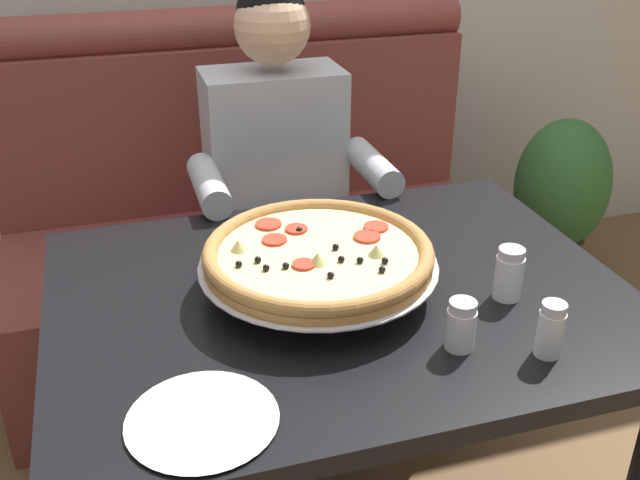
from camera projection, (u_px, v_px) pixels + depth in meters
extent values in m
cube|color=brown|center=(264.00, 304.00, 2.43)|extent=(1.61, 0.60, 0.46)
cube|color=brown|center=(235.00, 137.00, 2.56)|extent=(1.61, 0.18, 0.65)
cylinder|color=brown|center=(229.00, 28.00, 2.38)|extent=(1.61, 0.14, 0.14)
cube|color=black|center=(340.00, 298.00, 1.53)|extent=(1.19, 0.90, 0.04)
cylinder|color=black|center=(100.00, 377.00, 1.89)|extent=(0.06, 0.06, 0.71)
cylinder|color=black|center=(467.00, 312.00, 2.16)|extent=(0.06, 0.06, 0.71)
cube|color=#2D3342|center=(295.00, 257.00, 2.09)|extent=(0.34, 0.40, 0.15)
cylinder|color=#2D3342|center=(285.00, 401.00, 1.99)|extent=(0.11, 0.11, 0.46)
cylinder|color=#2D3342|center=(354.00, 388.00, 2.05)|extent=(0.11, 0.11, 0.46)
cube|color=#B2B7C1|center=(275.00, 163.00, 2.18)|extent=(0.40, 0.22, 0.56)
cylinder|color=#B2B7C1|center=(209.00, 185.00, 1.92)|extent=(0.08, 0.28, 0.08)
cylinder|color=#B2B7C1|center=(373.00, 166.00, 2.04)|extent=(0.08, 0.28, 0.08)
sphere|color=#DBB28E|center=(272.00, 26.00, 1.98)|extent=(0.21, 0.21, 0.21)
sphere|color=black|center=(271.00, 12.00, 1.97)|extent=(0.19, 0.19, 0.19)
cylinder|color=silver|center=(337.00, 309.00, 1.40)|extent=(0.01, 0.01, 0.06)
cylinder|color=silver|center=(259.00, 270.00, 1.54)|extent=(0.01, 0.01, 0.06)
cylinder|color=silver|center=(359.00, 255.00, 1.60)|extent=(0.01, 0.01, 0.06)
torus|color=silver|center=(318.00, 267.00, 1.50)|extent=(0.27, 0.27, 0.01)
cylinder|color=silver|center=(318.00, 264.00, 1.50)|extent=(0.49, 0.49, 0.00)
cylinder|color=#B77F42|center=(318.00, 259.00, 1.49)|extent=(0.47, 0.47, 0.02)
torus|color=#B77F42|center=(318.00, 251.00, 1.48)|extent=(0.47, 0.47, 0.03)
cylinder|color=beige|center=(318.00, 253.00, 1.49)|extent=(0.41, 0.41, 0.01)
cylinder|color=red|center=(367.00, 237.00, 1.53)|extent=(0.06, 0.06, 0.01)
cylinder|color=red|center=(268.00, 224.00, 1.59)|extent=(0.06, 0.06, 0.01)
cylinder|color=red|center=(275.00, 240.00, 1.52)|extent=(0.05, 0.05, 0.01)
cylinder|color=red|center=(296.00, 229.00, 1.57)|extent=(0.05, 0.05, 0.01)
cylinder|color=red|center=(304.00, 264.00, 1.43)|extent=(0.05, 0.05, 0.01)
cylinder|color=red|center=(376.00, 227.00, 1.58)|extent=(0.05, 0.05, 0.01)
sphere|color=black|center=(299.00, 230.00, 1.56)|extent=(0.01, 0.01, 0.01)
sphere|color=black|center=(382.00, 270.00, 1.40)|extent=(0.01, 0.01, 0.01)
sphere|color=black|center=(238.00, 263.00, 1.43)|extent=(0.01, 0.01, 0.01)
sphere|color=black|center=(266.00, 268.00, 1.41)|extent=(0.01, 0.01, 0.01)
sphere|color=black|center=(385.00, 261.00, 1.44)|extent=(0.01, 0.01, 0.01)
sphere|color=black|center=(331.00, 275.00, 1.39)|extent=(0.01, 0.01, 0.01)
sphere|color=black|center=(336.00, 247.00, 1.49)|extent=(0.01, 0.01, 0.01)
sphere|color=black|center=(360.00, 260.00, 1.44)|extent=(0.01, 0.01, 0.01)
sphere|color=black|center=(341.00, 259.00, 1.44)|extent=(0.01, 0.01, 0.01)
sphere|color=black|center=(258.00, 260.00, 1.44)|extent=(0.01, 0.01, 0.01)
sphere|color=black|center=(286.00, 266.00, 1.42)|extent=(0.01, 0.01, 0.01)
cone|color=#CCC675|center=(376.00, 250.00, 1.46)|extent=(0.04, 0.04, 0.02)
cone|color=#CCC675|center=(238.00, 245.00, 1.48)|extent=(0.04, 0.04, 0.02)
cone|color=#CCC675|center=(318.00, 258.00, 1.43)|extent=(0.04, 0.04, 0.02)
cylinder|color=white|center=(461.00, 329.00, 1.33)|extent=(0.06, 0.06, 0.08)
cylinder|color=#A82D19|center=(460.00, 338.00, 1.34)|extent=(0.05, 0.05, 0.04)
cylinder|color=silver|center=(463.00, 307.00, 1.30)|extent=(0.05, 0.05, 0.02)
cylinder|color=white|center=(550.00, 334.00, 1.31)|extent=(0.05, 0.05, 0.09)
cylinder|color=#4C6633|center=(548.00, 342.00, 1.31)|extent=(0.04, 0.04, 0.05)
cylinder|color=silver|center=(554.00, 308.00, 1.28)|extent=(0.04, 0.04, 0.02)
cylinder|color=white|center=(508.00, 277.00, 1.48)|extent=(0.06, 0.06, 0.09)
cylinder|color=silver|center=(507.00, 288.00, 1.49)|extent=(0.05, 0.05, 0.04)
cylinder|color=silver|center=(512.00, 253.00, 1.45)|extent=(0.05, 0.05, 0.02)
cylinder|color=white|center=(202.00, 420.00, 1.16)|extent=(0.17, 0.17, 0.01)
cone|color=white|center=(202.00, 416.00, 1.16)|extent=(0.25, 0.25, 0.01)
cylinder|color=brown|center=(550.00, 260.00, 2.95)|extent=(0.24, 0.24, 0.22)
ellipsoid|color=#336B33|center=(562.00, 185.00, 2.80)|extent=(0.36, 0.36, 0.52)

